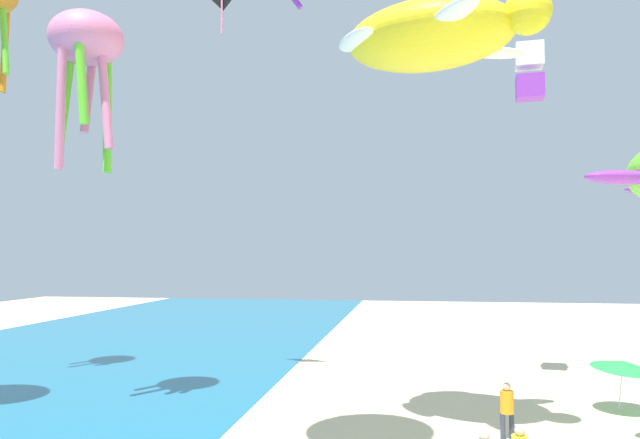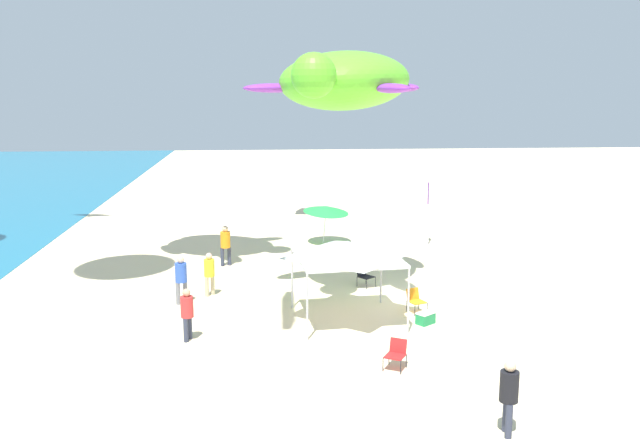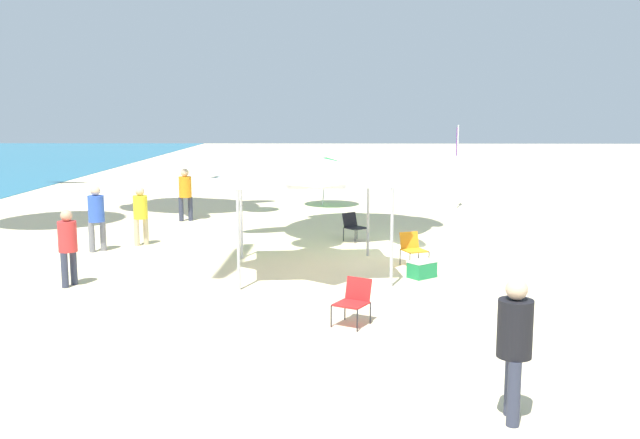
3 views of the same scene
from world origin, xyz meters
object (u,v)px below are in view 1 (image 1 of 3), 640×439
(kite_box_white, at_px, (530,72))
(kite_octopus_pink, at_px, (86,47))
(kite_turtle_yellow, at_px, (434,36))
(person_far_stroller, at_px, (507,406))
(beach_umbrella, at_px, (623,365))

(kite_box_white, bearing_deg, kite_octopus_pink, -152.07)
(kite_box_white, distance_m, kite_turtle_yellow, 9.84)
(kite_turtle_yellow, bearing_deg, kite_box_white, 85.26)
(kite_octopus_pink, relative_size, kite_box_white, 2.40)
(person_far_stroller, xyz_separation_m, kite_box_white, (7.37, -2.34, 13.10))
(kite_turtle_yellow, bearing_deg, person_far_stroller, 52.36)
(kite_octopus_pink, relative_size, kite_turtle_yellow, 0.89)
(beach_umbrella, distance_m, kite_turtle_yellow, 14.12)
(kite_turtle_yellow, bearing_deg, beach_umbrella, 59.32)
(person_far_stroller, bearing_deg, kite_box_white, -130.42)
(beach_umbrella, relative_size, kite_turtle_yellow, 0.34)
(beach_umbrella, xyz_separation_m, kite_turtle_yellow, (-5.13, 7.04, 11.11))
(kite_box_white, relative_size, kite_turtle_yellow, 0.37)
(kite_box_white, xyz_separation_m, kite_turtle_yellow, (-8.61, 4.58, -1.27))
(person_far_stroller, distance_m, kite_box_white, 15.21)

